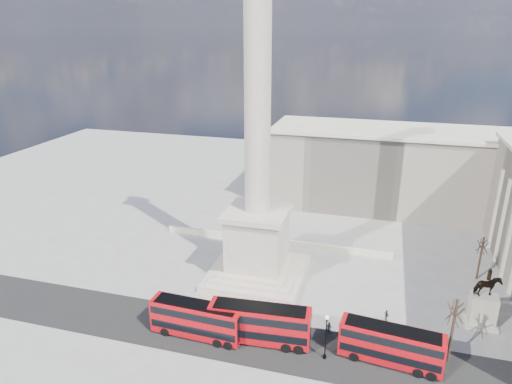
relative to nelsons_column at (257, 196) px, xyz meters
The scene contains 15 objects.
ground 13.85m from the nelsons_column, 90.00° to the right, with size 180.00×180.00×0.00m, color #97958F.
asphalt_road 20.41m from the nelsons_column, 71.57° to the right, with size 120.00×9.00×0.01m, color #242424.
nelsons_column is the anchor object (origin of this frame).
balustrade_wall 16.55m from the nelsons_column, 90.00° to the left, with size 40.00×0.60×1.10m, color beige.
building_northeast 40.57m from the nelsons_column, 60.26° to the left, with size 51.00×17.00×16.60m.
red_bus_a 19.37m from the nelsons_column, 101.12° to the right, with size 11.44×3.04×4.61m.
red_bus_b 18.71m from the nelsons_column, 73.09° to the right, with size 12.26×3.69×4.90m.
red_bus_c 26.53m from the nelsons_column, 36.49° to the right, with size 11.52×3.77×4.59m.
victorian_lamp 22.18m from the nelsons_column, 51.76° to the right, with size 0.50×0.50×5.78m.
equestrian_statue 32.52m from the nelsons_column, ahead, with size 3.89×2.92×8.14m.
bare_tree_near 29.38m from the nelsons_column, 25.59° to the right, with size 1.96×1.96×8.58m.
bare_tree_far 33.85m from the nelsons_column, 13.99° to the left, with size 1.79×1.79×7.29m.
pedestrian_walking 20.68m from the nelsons_column, 43.02° to the right, with size 0.68×0.45×1.86m, color #242A29.
pedestrian_standing 27.83m from the nelsons_column, 24.70° to the right, with size 0.85×0.66×1.75m, color #242A29.
pedestrian_crossing 23.53m from the nelsons_column, 18.40° to the right, with size 0.89×0.37×1.51m, color #242A29.
Camera 1 is at (16.42, -53.90, 35.81)m, focal length 32.00 mm.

